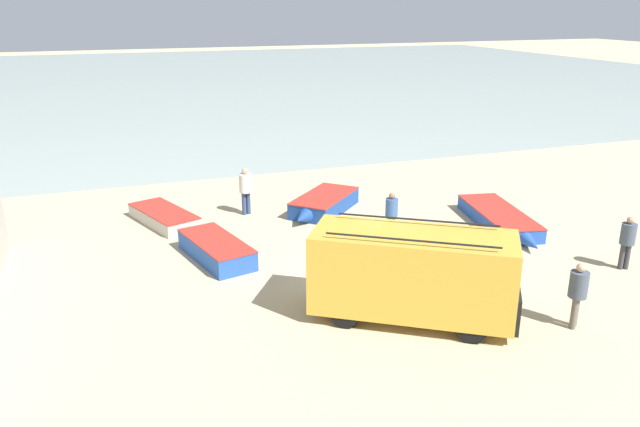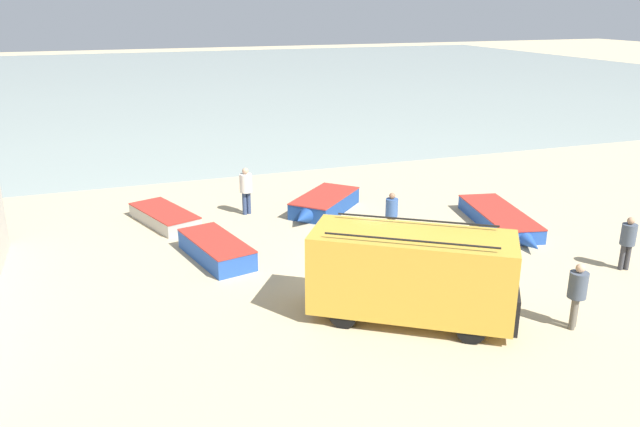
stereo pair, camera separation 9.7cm
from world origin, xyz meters
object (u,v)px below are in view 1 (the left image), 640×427
(fishing_rowboat_2, at_px, (323,204))
(fishing_rowboat_3, at_px, (162,216))
(parked_van, at_px, (414,273))
(fisherman_2, at_px, (392,211))
(fisherman_0, at_px, (578,289))
(fishing_rowboat_1, at_px, (214,248))
(fisherman_3, at_px, (628,238))
(fisherman_1, at_px, (246,187))
(fishing_rowboat_0, at_px, (500,219))

(fishing_rowboat_2, bearing_deg, fishing_rowboat_3, -52.88)
(parked_van, bearing_deg, fisherman_2, 102.78)
(fisherman_0, bearing_deg, fishing_rowboat_1, -172.50)
(fisherman_0, bearing_deg, fisherman_3, 83.54)
(fishing_rowboat_1, height_order, fishing_rowboat_2, same)
(fishing_rowboat_3, height_order, fisherman_0, fisherman_0)
(fisherman_1, distance_m, fisherman_2, 5.76)
(fisherman_1, xyz_separation_m, fisherman_2, (4.05, -4.10, -0.13))
(fishing_rowboat_0, xyz_separation_m, fishing_rowboat_3, (-11.34, 4.51, -0.02))
(fishing_rowboat_1, xyz_separation_m, fishing_rowboat_3, (-1.16, 3.93, -0.07))
(fishing_rowboat_2, distance_m, fisherman_0, 10.89)
(fishing_rowboat_0, xyz_separation_m, fishing_rowboat_1, (-10.19, 0.59, 0.05))
(fishing_rowboat_2, height_order, fisherman_0, fisherman_0)
(fisherman_0, height_order, fisherman_3, fisherman_0)
(fisherman_2, xyz_separation_m, fisherman_3, (5.41, -4.79, 0.04))
(parked_van, height_order, fisherman_0, parked_van)
(parked_van, height_order, fishing_rowboat_3, parked_van)
(parked_van, distance_m, fisherman_1, 9.71)
(fishing_rowboat_0, distance_m, fishing_rowboat_1, 10.20)
(fishing_rowboat_1, bearing_deg, parked_van, -159.04)
(fisherman_0, height_order, fisherman_2, fisherman_0)
(fishing_rowboat_2, xyz_separation_m, fisherman_3, (6.63, -8.16, 0.67))
(fishing_rowboat_2, bearing_deg, fishing_rowboat_1, -11.89)
(fisherman_0, distance_m, fisherman_1, 12.55)
(fishing_rowboat_0, height_order, fisherman_0, fisherman_0)
(fishing_rowboat_3, relative_size, fisherman_1, 2.20)
(fishing_rowboat_1, relative_size, fisherman_1, 2.19)
(fisherman_0, xyz_separation_m, fisherman_1, (-5.54, 11.26, 0.06))
(fishing_rowboat_1, relative_size, fishing_rowboat_2, 1.13)
(fishing_rowboat_0, xyz_separation_m, fisherman_1, (-8.24, 4.40, 0.81))
(fishing_rowboat_2, xyz_separation_m, fishing_rowboat_3, (-5.92, 0.85, -0.07))
(fisherman_3, bearing_deg, fisherman_1, -113.38)
(fishing_rowboat_2, bearing_deg, fishing_rowboat_0, 101.19)
(fishing_rowboat_0, height_order, fishing_rowboat_3, fishing_rowboat_0)
(parked_van, xyz_separation_m, fishing_rowboat_0, (6.26, 5.11, -1.00))
(fisherman_0, relative_size, fisherman_2, 1.07)
(fishing_rowboat_3, relative_size, fisherman_2, 2.49)
(fishing_rowboat_3, height_order, fisherman_2, fisherman_2)
(fisherman_1, bearing_deg, parked_van, -3.42)
(fishing_rowboat_2, bearing_deg, fisherman_3, 84.37)
(fishing_rowboat_3, height_order, fisherman_3, fisherman_3)
(fishing_rowboat_2, distance_m, fisherman_3, 10.54)
(fisherman_2, distance_m, fisherman_3, 7.22)
(parked_van, bearing_deg, fisherman_1, 135.47)
(fisherman_3, bearing_deg, fishing_rowboat_2, -121.04)
(fishing_rowboat_2, height_order, fishing_rowboat_3, fishing_rowboat_2)
(fishing_rowboat_1, distance_m, fishing_rowboat_2, 5.67)
(fisherman_3, bearing_deg, fishing_rowboat_3, -105.81)
(fishing_rowboat_1, bearing_deg, fisherman_1, -40.62)
(fishing_rowboat_1, relative_size, fisherman_3, 2.38)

